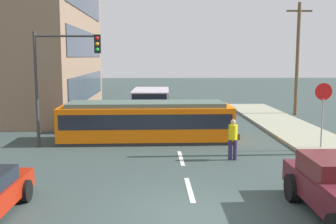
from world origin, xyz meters
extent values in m
plane|color=#364542|center=(0.00, 10.00, 0.00)|extent=(120.00, 120.00, 0.00)
cube|color=silver|center=(0.00, 2.00, 0.01)|extent=(0.16, 2.40, 0.01)
cube|color=silver|center=(0.00, 6.00, 0.01)|extent=(0.16, 2.40, 0.01)
cube|color=silver|center=(0.00, 15.54, 0.01)|extent=(0.16, 2.40, 0.01)
cube|color=silver|center=(0.00, 21.54, 0.01)|extent=(0.16, 2.40, 0.01)
cube|color=#2D3847|center=(-6.15, 20.92, 1.92)|extent=(0.06, 14.63, 1.92)
cube|color=#2D3847|center=(-6.15, 20.92, 5.12)|extent=(0.06, 14.63, 1.92)
cube|color=#2D3847|center=(-6.15, 20.92, 8.32)|extent=(0.06, 14.63, 1.92)
cube|color=orange|center=(-1.49, 9.54, 0.95)|extent=(8.48, 2.58, 1.61)
cube|color=#2D2D2D|center=(-1.49, 9.54, 0.07)|extent=(8.31, 2.45, 0.15)
cube|color=#4B5F57|center=(-1.49, 9.54, 1.86)|extent=(7.63, 2.20, 0.20)
cube|color=#1E232D|center=(-1.49, 9.54, 1.15)|extent=(8.14, 2.62, 0.71)
cube|color=#B6ABB9|center=(-1.31, 18.15, 1.09)|extent=(2.68, 5.21, 1.58)
cube|color=black|center=(-1.40, 15.64, 1.33)|extent=(2.25, 0.20, 0.95)
cube|color=black|center=(-1.31, 18.15, 1.37)|extent=(2.69, 4.44, 0.63)
cylinder|color=black|center=(-1.37, 16.51, 0.45)|extent=(2.58, 0.99, 0.90)
cylinder|color=black|center=(-1.25, 19.79, 0.45)|extent=(2.58, 0.99, 0.90)
cylinder|color=#30244A|center=(1.98, 5.64, 0.42)|extent=(0.16, 0.16, 0.85)
cylinder|color=#30244A|center=(2.18, 5.64, 0.42)|extent=(0.16, 0.16, 0.85)
cylinder|color=yellow|center=(2.08, 5.64, 1.15)|extent=(0.36, 0.36, 0.60)
sphere|color=tan|center=(2.08, 5.64, 1.56)|extent=(0.22, 0.22, 0.22)
cube|color=#4C2F0F|center=(2.30, 5.69, 0.95)|extent=(0.13, 0.21, 0.24)
cylinder|color=black|center=(2.89, 0.88, 0.40)|extent=(0.30, 0.81, 0.80)
cylinder|color=black|center=(-4.83, 1.10, 0.32)|extent=(0.24, 0.65, 0.64)
cube|color=silver|center=(-5.44, 13.54, 0.52)|extent=(1.72, 4.17, 0.55)
cube|color=black|center=(-5.44, 13.39, 0.99)|extent=(1.58, 2.30, 0.40)
cylinder|color=black|center=(-6.30, 14.79, 0.32)|extent=(0.22, 0.64, 0.64)
cylinder|color=black|center=(-4.59, 14.79, 0.32)|extent=(0.22, 0.64, 0.64)
cylinder|color=black|center=(-6.30, 12.29, 0.32)|extent=(0.22, 0.64, 0.64)
cylinder|color=black|center=(-4.58, 12.29, 0.32)|extent=(0.22, 0.64, 0.64)
cylinder|color=gray|center=(6.38, 7.23, 1.24)|extent=(0.07, 0.07, 2.20)
cylinder|color=red|center=(6.38, 7.23, 2.64)|extent=(0.76, 0.04, 0.76)
cylinder|color=#333333|center=(-6.48, 8.37, 2.65)|extent=(0.14, 0.14, 5.29)
cylinder|color=#333333|center=(-5.06, 8.37, 5.09)|extent=(2.83, 0.10, 0.10)
cube|color=black|center=(-3.65, 8.37, 4.74)|extent=(0.28, 0.24, 0.84)
sphere|color=red|center=(-3.65, 8.24, 4.99)|extent=(0.16, 0.16, 0.16)
sphere|color=gold|center=(-3.65, 8.24, 4.74)|extent=(0.16, 0.16, 0.16)
sphere|color=green|center=(-3.65, 8.24, 4.49)|extent=(0.16, 0.16, 0.16)
cylinder|color=brown|center=(9.12, 18.32, 3.97)|extent=(0.24, 0.24, 7.95)
cube|color=brown|center=(9.12, 18.32, 7.35)|extent=(1.80, 0.12, 0.12)
camera|label=1|loc=(-1.12, -10.30, 4.17)|focal=43.26mm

